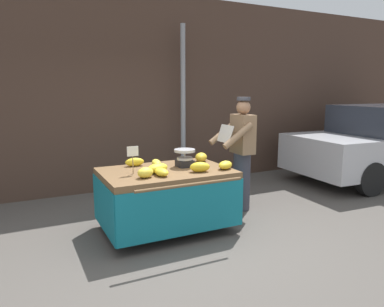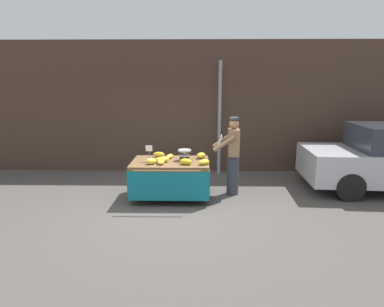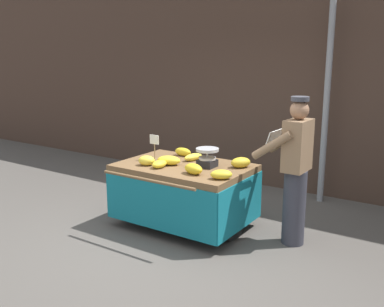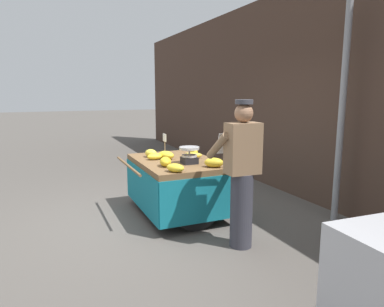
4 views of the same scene
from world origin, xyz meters
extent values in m
plane|color=#514C47|center=(0.00, 0.00, 0.00)|extent=(60.00, 60.00, 0.00)
cube|color=#473328|center=(0.00, 2.92, 1.77)|extent=(16.00, 0.24, 3.53)
cylinder|color=gray|center=(1.09, 2.53, 1.49)|extent=(0.09, 0.09, 2.99)
cube|color=brown|center=(-0.06, 0.59, 0.77)|extent=(1.61, 1.09, 0.08)
cylinder|color=black|center=(-0.78, 0.59, 0.35)|extent=(0.05, 0.71, 0.71)
cylinder|color=#B7B7BC|center=(-0.81, 0.59, 0.35)|extent=(0.01, 0.13, 0.13)
cylinder|color=black|center=(0.67, 0.59, 0.35)|extent=(0.05, 0.71, 0.71)
cylinder|color=#B7B7BC|center=(0.70, 0.59, 0.35)|extent=(0.01, 0.13, 0.13)
cylinder|color=#4C4742|center=(-0.06, 1.05, 0.37)|extent=(0.05, 0.05, 0.73)
cube|color=#147284|center=(-0.06, 0.04, 0.43)|extent=(1.61, 0.02, 0.60)
cube|color=#147284|center=(-0.06, 1.13, 0.43)|extent=(1.61, 0.02, 0.60)
cube|color=#147284|center=(-0.86, 0.59, 0.43)|extent=(0.02, 1.09, 0.60)
cube|color=#147284|center=(0.75, 0.59, 0.43)|extent=(0.02, 1.09, 0.60)
cylinder|color=brown|center=(-0.06, -0.14, 0.79)|extent=(1.29, 0.04, 0.04)
cube|color=black|center=(0.24, 0.66, 0.86)|extent=(0.20, 0.20, 0.09)
cylinder|color=#B7B7BC|center=(0.24, 0.66, 0.96)|extent=(0.02, 0.02, 0.11)
cylinder|color=#B7B7BC|center=(0.24, 0.66, 1.03)|extent=(0.28, 0.28, 0.04)
cylinder|color=#B7B7BC|center=(0.24, 0.66, 0.92)|extent=(0.21, 0.21, 0.03)
cylinder|color=#997A51|center=(-0.50, 0.56, 0.92)|extent=(0.01, 0.01, 0.22)
cube|color=white|center=(-0.50, 0.55, 1.09)|extent=(0.14, 0.01, 0.12)
ellipsoid|color=gold|center=(0.28, 0.29, 0.88)|extent=(0.28, 0.21, 0.12)
ellipsoid|color=yellow|center=(-0.21, 0.48, 0.87)|extent=(0.33, 0.25, 0.12)
ellipsoid|color=yellow|center=(-0.09, 0.84, 0.86)|extent=(0.18, 0.32, 0.09)
ellipsoid|color=yellow|center=(0.65, 0.29, 0.87)|extent=(0.29, 0.26, 0.11)
ellipsoid|color=gold|center=(0.59, 0.86, 0.88)|extent=(0.28, 0.30, 0.13)
ellipsoid|color=yellow|center=(-0.23, 0.30, 0.86)|extent=(0.15, 0.24, 0.09)
ellipsoid|color=yellow|center=(-0.43, 0.30, 0.88)|extent=(0.25, 0.22, 0.12)
ellipsoid|color=gold|center=(-0.35, 0.98, 0.87)|extent=(0.26, 0.13, 0.11)
cylinder|color=#383842|center=(1.29, 0.86, 0.44)|extent=(0.26, 0.26, 0.88)
cube|color=#8C6B4C|center=(1.29, 0.86, 1.17)|extent=(0.24, 0.39, 0.58)
sphere|color=#9E7051|center=(1.29, 0.86, 1.56)|extent=(0.21, 0.21, 0.21)
cylinder|color=#3F3F47|center=(1.29, 0.86, 1.69)|extent=(0.20, 0.20, 0.05)
cylinder|color=#8C6B4C|center=(1.08, 0.66, 1.18)|extent=(0.48, 0.10, 0.37)
cylinder|color=#8C6B4C|center=(1.09, 1.08, 1.18)|extent=(0.48, 0.10, 0.37)
cube|color=silver|center=(0.99, 0.87, 1.19)|extent=(0.10, 0.34, 0.25)
camera|label=1|loc=(-1.74, -3.57, 1.82)|focal=33.58mm
camera|label=2|loc=(0.52, -6.09, 2.43)|focal=30.55mm
camera|label=3|loc=(2.94, -3.75, 2.17)|focal=40.71mm
camera|label=4|loc=(4.63, -1.22, 1.80)|focal=32.75mm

